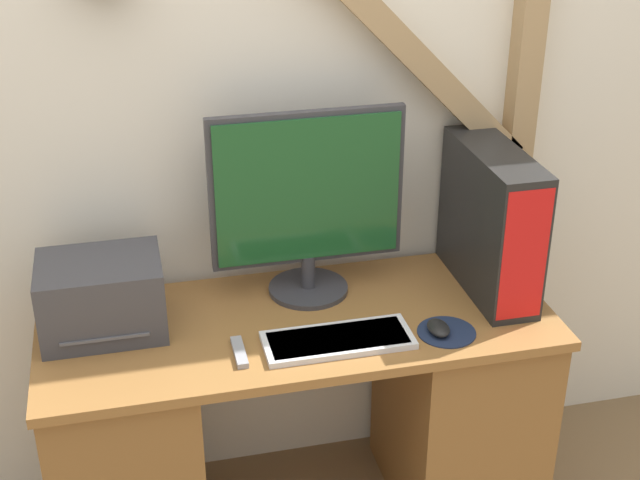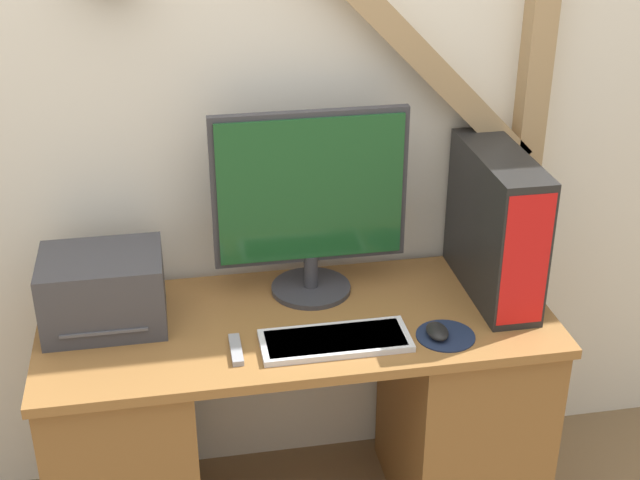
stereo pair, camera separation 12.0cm
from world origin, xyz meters
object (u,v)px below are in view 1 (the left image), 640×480
printer (102,297)px  mouse (438,328)px  monitor (307,198)px  computer_tower (491,221)px  remote_control (239,352)px  keyboard (338,340)px

printer → mouse: bearing=-14.8°
monitor → printer: monitor is taller
monitor → computer_tower: 0.56m
printer → remote_control: (0.35, -0.22, -0.10)m
mouse → printer: bearing=165.2°
keyboard → computer_tower: computer_tower is taller
monitor → remote_control: size_ratio=4.09×
computer_tower → remote_control: (-0.81, -0.20, -0.22)m
keyboard → monitor: bearing=93.1°
keyboard → mouse: (0.29, -0.02, 0.01)m
mouse → printer: size_ratio=0.27×
printer → computer_tower: bearing=-0.8°
monitor → printer: size_ratio=1.69×
keyboard → mouse: mouse is taller
remote_control → monitor: bearing=49.1°
monitor → computer_tower: bearing=-10.2°
mouse → remote_control: bearing=177.3°
monitor → remote_control: (-0.26, -0.30, -0.30)m
monitor → mouse: 0.53m
printer → remote_control: 0.43m
monitor → remote_control: 0.50m
mouse → computer_tower: bearing=43.6°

